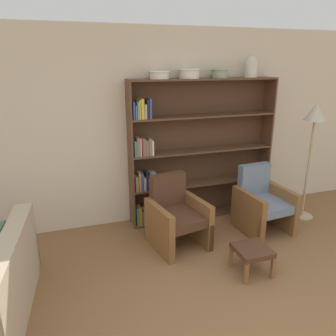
{
  "coord_description": "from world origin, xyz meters",
  "views": [
    {
      "loc": [
        -1.63,
        -1.7,
        2.3
      ],
      "look_at": [
        -0.34,
        2.2,
        0.95
      ],
      "focal_mm": 35.0,
      "sensor_mm": 36.0,
      "label": 1
    }
  ],
  "objects_px": {
    "bowl_sage": "(220,73)",
    "floor_lamp": "(314,123)",
    "footstool": "(252,252)",
    "armchair_cushioned": "(262,203)",
    "vase_tall": "(251,68)",
    "bowl_cream": "(159,74)",
    "bowl_stoneware": "(190,73)",
    "bookshelf": "(191,153)",
    "armchair_leather": "(176,216)"
  },
  "relations": [
    {
      "from": "bowl_sage",
      "to": "floor_lamp",
      "type": "relative_size",
      "value": 0.14
    },
    {
      "from": "footstool",
      "to": "armchair_cushioned",
      "type": "bearing_deg",
      "value": 51.47
    },
    {
      "from": "bowl_sage",
      "to": "floor_lamp",
      "type": "height_order",
      "value": "bowl_sage"
    },
    {
      "from": "vase_tall",
      "to": "floor_lamp",
      "type": "distance_m",
      "value": 1.19
    },
    {
      "from": "vase_tall",
      "to": "floor_lamp",
      "type": "xyz_separation_m",
      "value": [
        0.75,
        -0.55,
        -0.75
      ]
    },
    {
      "from": "armchair_cushioned",
      "to": "floor_lamp",
      "type": "xyz_separation_m",
      "value": [
        0.84,
        0.13,
        1.06
      ]
    },
    {
      "from": "bowl_cream",
      "to": "vase_tall",
      "type": "xyz_separation_m",
      "value": [
        1.37,
        0.0,
        0.07
      ]
    },
    {
      "from": "floor_lamp",
      "to": "armchair_cushioned",
      "type": "bearing_deg",
      "value": -171.0
    },
    {
      "from": "bowl_stoneware",
      "to": "footstool",
      "type": "bearing_deg",
      "value": -83.26
    },
    {
      "from": "bowl_stoneware",
      "to": "vase_tall",
      "type": "bearing_deg",
      "value": -0.0
    },
    {
      "from": "bowl_cream",
      "to": "armchair_cushioned",
      "type": "distance_m",
      "value": 2.27
    },
    {
      "from": "bowl_sage",
      "to": "bookshelf",
      "type": "bearing_deg",
      "value": 175.9
    },
    {
      "from": "armchair_cushioned",
      "to": "footstool",
      "type": "distance_m",
      "value": 1.1
    },
    {
      "from": "armchair_leather",
      "to": "armchair_cushioned",
      "type": "height_order",
      "value": "same"
    },
    {
      "from": "footstool",
      "to": "bowl_sage",
      "type": "bearing_deg",
      "value": 79.96
    },
    {
      "from": "bookshelf",
      "to": "footstool",
      "type": "relative_size",
      "value": 5.8
    },
    {
      "from": "vase_tall",
      "to": "footstool",
      "type": "bearing_deg",
      "value": -116.5
    },
    {
      "from": "bowl_cream",
      "to": "vase_tall",
      "type": "relative_size",
      "value": 0.94
    },
    {
      "from": "armchair_cushioned",
      "to": "footstool",
      "type": "xyz_separation_m",
      "value": [
        -0.68,
        -0.86,
        -0.13
      ]
    },
    {
      "from": "bowl_cream",
      "to": "armchair_leather",
      "type": "distance_m",
      "value": 1.86
    },
    {
      "from": "vase_tall",
      "to": "armchair_cushioned",
      "type": "height_order",
      "value": "vase_tall"
    },
    {
      "from": "bookshelf",
      "to": "floor_lamp",
      "type": "relative_size",
      "value": 1.26
    },
    {
      "from": "armchair_leather",
      "to": "floor_lamp",
      "type": "distance_m",
      "value": 2.37
    },
    {
      "from": "bowl_cream",
      "to": "floor_lamp",
      "type": "distance_m",
      "value": 2.3
    },
    {
      "from": "bowl_stoneware",
      "to": "bowl_cream",
      "type": "bearing_deg",
      "value": -180.0
    },
    {
      "from": "armchair_leather",
      "to": "floor_lamp",
      "type": "relative_size",
      "value": 0.52
    },
    {
      "from": "bookshelf",
      "to": "armchair_cushioned",
      "type": "distance_m",
      "value": 1.24
    },
    {
      "from": "vase_tall",
      "to": "armchair_leather",
      "type": "height_order",
      "value": "vase_tall"
    },
    {
      "from": "bookshelf",
      "to": "bowl_stoneware",
      "type": "relative_size",
      "value": 7.45
    },
    {
      "from": "vase_tall",
      "to": "armchair_leather",
      "type": "relative_size",
      "value": 0.32
    },
    {
      "from": "bowl_cream",
      "to": "vase_tall",
      "type": "bearing_deg",
      "value": 0.0
    },
    {
      "from": "armchair_leather",
      "to": "footstool",
      "type": "relative_size",
      "value": 2.41
    },
    {
      "from": "bowl_cream",
      "to": "armchair_leather",
      "type": "xyz_separation_m",
      "value": [
        0.0,
        -0.68,
        -1.73
      ]
    },
    {
      "from": "armchair_cushioned",
      "to": "floor_lamp",
      "type": "bearing_deg",
      "value": -176.17
    },
    {
      "from": "bookshelf",
      "to": "floor_lamp",
      "type": "height_order",
      "value": "bookshelf"
    },
    {
      "from": "bookshelf",
      "to": "armchair_leather",
      "type": "xyz_separation_m",
      "value": [
        -0.48,
        -0.71,
        -0.61
      ]
    },
    {
      "from": "armchair_cushioned",
      "to": "footstool",
      "type": "relative_size",
      "value": 2.41
    },
    {
      "from": "bookshelf",
      "to": "bowl_cream",
      "type": "bearing_deg",
      "value": -176.61
    },
    {
      "from": "floor_lamp",
      "to": "bowl_stoneware",
      "type": "bearing_deg",
      "value": 162.1
    },
    {
      "from": "bookshelf",
      "to": "vase_tall",
      "type": "xyz_separation_m",
      "value": [
        0.89,
        -0.03,
        1.2
      ]
    },
    {
      "from": "bowl_cream",
      "to": "bowl_stoneware",
      "type": "bearing_deg",
      "value": 0.0
    },
    {
      "from": "bowl_sage",
      "to": "armchair_leather",
      "type": "bearing_deg",
      "value": -142.03
    },
    {
      "from": "floor_lamp",
      "to": "footstool",
      "type": "relative_size",
      "value": 4.61
    },
    {
      "from": "bowl_cream",
      "to": "bowl_stoneware",
      "type": "height_order",
      "value": "bowl_stoneware"
    },
    {
      "from": "bookshelf",
      "to": "floor_lamp",
      "type": "distance_m",
      "value": 1.8
    },
    {
      "from": "bowl_sage",
      "to": "footstool",
      "type": "relative_size",
      "value": 0.63
    },
    {
      "from": "bowl_sage",
      "to": "vase_tall",
      "type": "height_order",
      "value": "vase_tall"
    },
    {
      "from": "bowl_stoneware",
      "to": "footstool",
      "type": "relative_size",
      "value": 0.78
    },
    {
      "from": "bowl_stoneware",
      "to": "bowl_sage",
      "type": "distance_m",
      "value": 0.45
    },
    {
      "from": "armchair_leather",
      "to": "footstool",
      "type": "distance_m",
      "value": 1.06
    }
  ]
}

